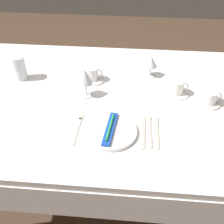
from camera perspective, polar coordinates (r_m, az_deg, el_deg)
ground_plane at (r=1.99m, az=0.40°, el=-14.24°), size 6.00×6.00×0.00m
dining_table at (r=1.50m, az=0.52°, el=0.40°), size 1.80×1.11×0.74m
dinner_plate at (r=1.25m, az=-0.47°, el=-3.93°), size 0.24×0.24×0.02m
toothbrush_package at (r=1.24m, az=-0.48°, el=-3.38°), size 0.06×0.21×0.02m
fork_outer at (r=1.29m, az=-6.98°, el=-3.07°), size 0.02×0.21×0.00m
dinner_knife at (r=1.26m, az=6.40°, el=-4.21°), size 0.02×0.22×0.00m
spoon_soup at (r=1.29m, az=7.70°, el=-3.07°), size 0.03×0.21×0.01m
spoon_dessert at (r=1.29m, az=9.17°, el=-3.24°), size 0.03×0.22×0.01m
saucer_left at (r=1.59m, az=-4.05°, el=6.70°), size 0.14×0.14×0.01m
coffee_cup_left at (r=1.57m, az=-4.04°, el=7.96°), size 0.10×0.07×0.07m
saucer_right at (r=1.52m, az=12.91°, el=3.83°), size 0.13×0.13×0.01m
coffee_cup_right at (r=1.50m, az=13.22°, el=5.11°), size 0.10×0.07×0.07m
saucer_far at (r=1.50m, az=18.96°, el=1.96°), size 0.13×0.13×0.01m
coffee_cup_far at (r=1.48m, az=19.33°, el=3.10°), size 0.11×0.08×0.07m
wine_glass_centre at (r=1.60m, az=7.98°, el=9.99°), size 0.07×0.07×0.13m
wine_glass_left at (r=1.42m, az=-5.51°, el=7.01°), size 0.07×0.07×0.16m
drink_tumbler at (r=1.65m, az=-18.32°, el=8.28°), size 0.07×0.07×0.14m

